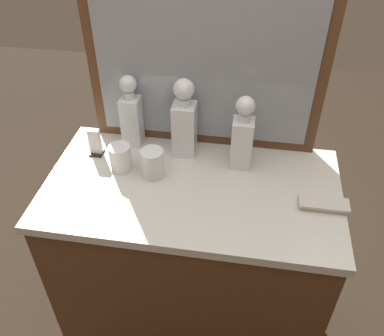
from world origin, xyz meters
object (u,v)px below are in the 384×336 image
crystal_decanter_center (184,125)px  napkin_holder (95,144)px  crystal_tumbler_center (121,159)px  crystal_tumbler_far_right (153,164)px  silver_brush_far_left (324,205)px  crystal_decanter_far_left (131,118)px  crystal_decanter_right (242,139)px

crystal_decanter_center → napkin_holder: size_ratio=2.89×
crystal_tumbler_center → crystal_tumbler_far_right: size_ratio=0.94×
silver_brush_far_left → crystal_tumbler_center: bearing=173.0°
crystal_tumbler_far_right → napkin_holder: bearing=160.3°
crystal_decanter_far_left → crystal_tumbler_center: (-0.00, -0.17, -0.07)m
crystal_decanter_right → crystal_decanter_far_left: bearing=170.9°
crystal_decanter_far_left → crystal_tumbler_center: crystal_decanter_far_left is taller
crystal_decanter_center → crystal_tumbler_far_right: size_ratio=2.93×
crystal_tumbler_far_right → silver_brush_far_left: 0.61m
crystal_decanter_far_left → silver_brush_far_left: crystal_decanter_far_left is taller
crystal_decanter_right → crystal_tumbler_far_right: 0.34m
crystal_decanter_center → silver_brush_far_left: 0.58m
crystal_decanter_right → crystal_tumbler_center: crystal_decanter_right is taller
crystal_decanter_far_left → crystal_tumbler_center: size_ratio=2.93×
crystal_tumbler_center → napkin_holder: napkin_holder is taller
crystal_tumbler_center → napkin_holder: (-0.12, 0.07, -0.00)m
crystal_decanter_center → crystal_decanter_far_left: 0.22m
crystal_decanter_center → napkin_holder: (-0.34, -0.07, -0.08)m
crystal_decanter_center → crystal_tumbler_center: size_ratio=3.12×
crystal_decanter_far_left → crystal_tumbler_far_right: size_ratio=2.76×
crystal_tumbler_far_right → napkin_holder: 0.26m
silver_brush_far_left → napkin_holder: napkin_holder is taller
napkin_holder → silver_brush_far_left: bearing=-10.8°
crystal_tumbler_far_right → napkin_holder: napkin_holder is taller
crystal_tumbler_center → crystal_tumbler_far_right: crystal_tumbler_far_right is taller
crystal_decanter_right → silver_brush_far_left: bearing=-32.4°
crystal_tumbler_far_right → crystal_decanter_far_left: bearing=124.0°
crystal_decanter_far_left → napkin_holder: 0.17m
crystal_decanter_far_left → crystal_decanter_right: bearing=-9.1°
crystal_tumbler_center → silver_brush_far_left: bearing=-7.0°
crystal_decanter_center → crystal_tumbler_far_right: 0.20m
crystal_decanter_center → napkin_holder: bearing=-169.0°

